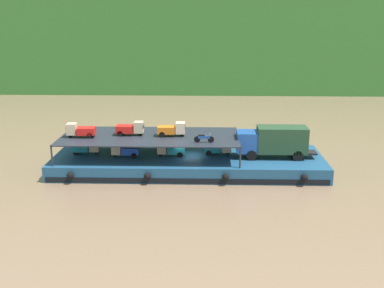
{
  "coord_description": "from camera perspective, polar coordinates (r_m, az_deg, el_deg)",
  "views": [
    {
      "loc": [
        1.67,
        -44.43,
        15.16
      ],
      "look_at": [
        0.38,
        0.0,
        2.7
      ],
      "focal_mm": 43.51,
      "sensor_mm": 36.0,
      "label": 1
    }
  ],
  "objects": [
    {
      "name": "ground_plane",
      "position": [
        46.97,
        -0.46,
        -3.17
      ],
      "size": [
        400.0,
        400.0,
        0.0
      ],
      "primitive_type": "plane",
      "color": "#7F664C"
    },
    {
      "name": "cargo_barge",
      "position": [
        46.71,
        -0.46,
        -2.31
      ],
      "size": [
        26.75,
        9.0,
        1.5
      ],
      "color": "navy",
      "rests_on": "ground"
    },
    {
      "name": "covered_lorry",
      "position": [
        46.13,
        9.99,
        0.38
      ],
      "size": [
        7.87,
        2.35,
        3.1
      ],
      "color": "#1E4C99",
      "rests_on": "cargo_barge"
    },
    {
      "name": "cargo_rack",
      "position": [
        46.27,
        -5.18,
        0.92
      ],
      "size": [
        17.55,
        7.68,
        2.0
      ],
      "color": "#232833",
      "rests_on": "cargo_barge"
    },
    {
      "name": "mini_truck_lower_stern",
      "position": [
        48.15,
        -12.82,
        -0.37
      ],
      "size": [
        2.74,
        1.2,
        1.38
      ],
      "color": "teal",
      "rests_on": "cargo_barge"
    },
    {
      "name": "mini_truck_lower_aft",
      "position": [
        46.45,
        -8.21,
        -0.72
      ],
      "size": [
        2.75,
        1.21,
        1.38
      ],
      "color": "#1E47B7",
      "rests_on": "cargo_barge"
    },
    {
      "name": "mini_truck_lower_mid",
      "position": [
        46.26,
        -2.66,
        -0.64
      ],
      "size": [
        2.74,
        1.21,
        1.38
      ],
      "color": "teal",
      "rests_on": "cargo_barge"
    },
    {
      "name": "mini_truck_lower_fore",
      "position": [
        46.82,
        3.23,
        -0.45
      ],
      "size": [
        2.75,
        1.21,
        1.38
      ],
      "color": "teal",
      "rests_on": "cargo_barge"
    },
    {
      "name": "mini_truck_upper_stern",
      "position": [
        46.73,
        -13.51,
        1.64
      ],
      "size": [
        2.78,
        1.27,
        1.38
      ],
      "color": "red",
      "rests_on": "cargo_rack"
    },
    {
      "name": "mini_truck_upper_mid",
      "position": [
        46.61,
        -7.56,
        1.91
      ],
      "size": [
        2.75,
        1.22,
        1.38
      ],
      "color": "red",
      "rests_on": "cargo_rack"
    },
    {
      "name": "mini_truck_upper_fore",
      "position": [
        45.91,
        -2.47,
        1.82
      ],
      "size": [
        2.77,
        1.25,
        1.38
      ],
      "color": "orange",
      "rests_on": "cargo_rack"
    },
    {
      "name": "motorcycle_upper_port",
      "position": [
        43.6,
        1.45,
        0.73
      ],
      "size": [
        1.9,
        0.55,
        0.87
      ],
      "color": "black",
      "rests_on": "cargo_rack"
    }
  ]
}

